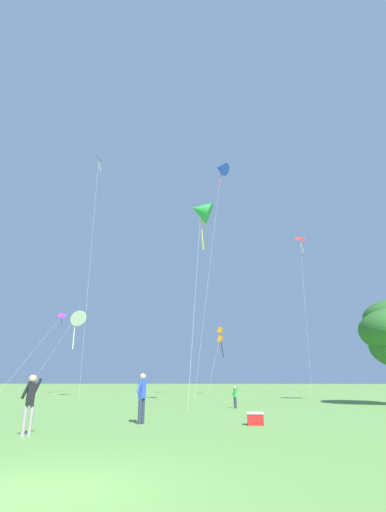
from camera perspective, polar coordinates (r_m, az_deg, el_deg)
ground_plane at (r=6.61m, az=-22.96°, el=-30.56°), size 400.00×400.00×0.00m
kite_blue_delta at (r=41.73m, az=4.32°, el=13.20°), size 3.67×7.45×24.36m
kite_black_large at (r=44.83m, az=-14.43°, el=11.51°), size 3.05×7.17×27.01m
kite_white_distant at (r=42.28m, az=-17.51°, el=-8.73°), size 3.51×6.43×9.25m
kite_red_high at (r=54.25m, az=16.18°, el=1.41°), size 2.91×8.07×21.15m
kite_orange_box at (r=46.44m, az=4.22°, el=-12.00°), size 1.99×5.71×7.76m
kite_green_small at (r=29.39m, az=1.18°, el=6.95°), size 1.99×6.99×15.24m
kite_purple_streamer at (r=50.03m, az=-19.80°, el=-9.15°), size 4.15×6.23×9.76m
person_near_tree at (r=15.16m, az=-7.79°, el=-20.06°), size 0.38×0.53×1.79m
person_foreground_watcher at (r=12.60m, az=-23.63°, el=-19.39°), size 0.49×0.38×1.69m
person_child_small at (r=23.43m, az=6.44°, el=-20.38°), size 0.32×0.31×1.21m
picnic_cooler at (r=14.84m, az=9.53°, el=-23.32°), size 0.60×0.40×0.44m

